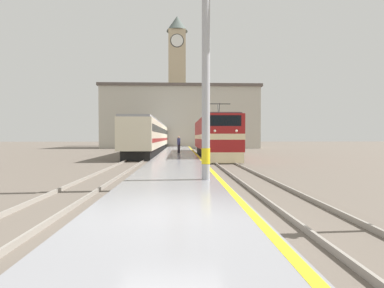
{
  "coord_description": "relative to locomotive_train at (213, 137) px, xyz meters",
  "views": [
    {
      "loc": [
        0.22,
        -6.67,
        2.02
      ],
      "look_at": [
        1.56,
        26.99,
        1.25
      ],
      "focal_mm": 28.0,
      "sensor_mm": 36.0,
      "label": 1
    }
  ],
  "objects": [
    {
      "name": "ground_plane",
      "position": [
        -3.56,
        6.77,
        -2.03
      ],
      "size": [
        200.0,
        200.0,
        0.0
      ],
      "primitive_type": "plane",
      "color": "#60564C"
    },
    {
      "name": "platform",
      "position": [
        -3.56,
        1.77,
        -1.82
      ],
      "size": [
        3.77,
        140.0,
        0.41
      ],
      "color": "gray",
      "rests_on": "ground"
    },
    {
      "name": "rail_track_near",
      "position": [
        0.0,
        1.77,
        -2.0
      ],
      "size": [
        2.83,
        140.0,
        0.16
      ],
      "color": "#60564C",
      "rests_on": "ground"
    },
    {
      "name": "rail_track_far",
      "position": [
        -7.06,
        1.77,
        -2.0
      ],
      "size": [
        2.84,
        140.0,
        0.16
      ],
      "color": "#60564C",
      "rests_on": "ground"
    },
    {
      "name": "locomotive_train",
      "position": [
        0.0,
        0.0,
        0.0
      ],
      "size": [
        2.92,
        16.26,
        4.94
      ],
      "color": "black",
      "rests_on": "ground"
    },
    {
      "name": "passenger_train",
      "position": [
        -7.06,
        16.53,
        0.06
      ],
      "size": [
        2.92,
        45.2,
        3.86
      ],
      "color": "black",
      "rests_on": "ground"
    },
    {
      "name": "catenary_mast",
      "position": [
        -2.31,
        -18.55,
        2.62
      ],
      "size": [
        2.68,
        0.33,
        8.65
      ],
      "color": "#9E9EA3",
      "rests_on": "platform"
    },
    {
      "name": "person_on_platform",
      "position": [
        -3.49,
        0.75,
        -0.7
      ],
      "size": [
        0.34,
        0.34,
        1.74
      ],
      "color": "#23232D",
      "rests_on": "platform"
    },
    {
      "name": "clock_tower",
      "position": [
        -4.02,
        39.68,
        13.77
      ],
      "size": [
        4.86,
        4.86,
        29.92
      ],
      "color": "tan",
      "rests_on": "ground"
    },
    {
      "name": "station_building",
      "position": [
        -3.27,
        27.45,
        3.77
      ],
      "size": [
        29.16,
        9.77,
        11.55
      ],
      "color": "#B7B2A3",
      "rests_on": "ground"
    }
  ]
}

